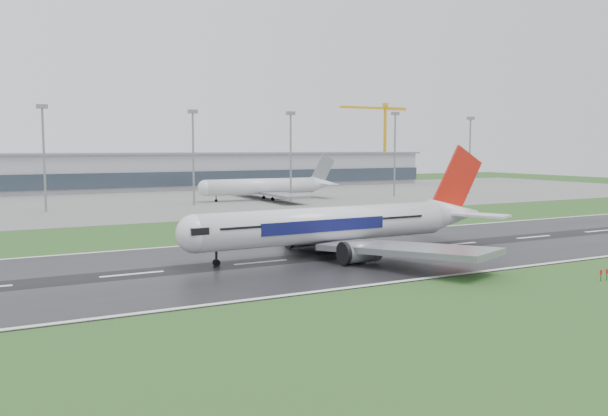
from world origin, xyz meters
TOP-DOWN VIEW (x-y plane):
  - ground at (0.00, 0.00)m, footprint 520.00×520.00m
  - runway at (0.00, 0.00)m, footprint 400.00×45.00m
  - apron at (0.00, 125.00)m, footprint 400.00×130.00m
  - terminal at (0.00, 185.00)m, footprint 240.00×36.00m
  - main_airliner at (-23.73, 0.63)m, footprint 60.73×57.96m
  - parked_airliner at (10.17, 107.58)m, footprint 52.87×49.39m
  - tower_crane at (124.34, 200.00)m, footprint 42.95×2.50m
  - floodmast_1 at (-61.37, 100.00)m, footprint 0.64×0.64m
  - floodmast_2 at (-18.27, 100.00)m, footprint 0.64×0.64m
  - floodmast_3 at (15.57, 100.00)m, footprint 0.64×0.64m
  - floodmast_4 at (58.29, 100.00)m, footprint 0.64×0.64m
  - floodmast_5 at (94.45, 100.00)m, footprint 0.64×0.64m

SIDE VIEW (x-z plane):
  - ground at x=0.00m, z-range 0.00..0.00m
  - apron at x=0.00m, z-range 0.00..0.08m
  - runway at x=0.00m, z-range 0.00..0.10m
  - terminal at x=0.00m, z-range 0.00..15.00m
  - parked_airliner at x=10.17m, z-range 0.08..15.23m
  - main_airliner at x=-23.73m, z-range 0.10..17.65m
  - floodmast_2 at x=-18.27m, z-range 0.00..28.49m
  - floodmast_1 at x=-61.37m, z-range 0.00..28.75m
  - floodmast_3 at x=15.57m, z-range 0.00..28.82m
  - floodmast_5 at x=94.45m, z-range 0.00..28.84m
  - floodmast_4 at x=58.29m, z-range 0.00..29.80m
  - tower_crane at x=124.34m, z-range 0.00..42.54m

